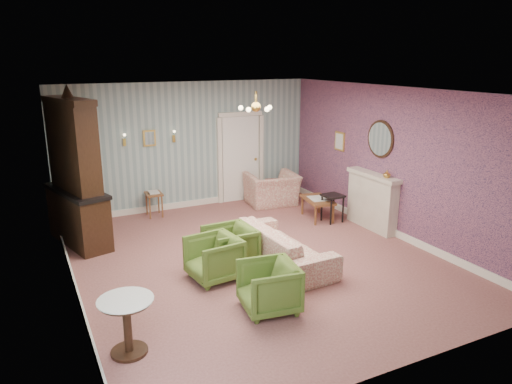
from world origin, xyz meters
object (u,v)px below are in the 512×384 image
fireplace (372,201)px  side_table_black (332,208)px  coffee_table (317,209)px  pedestal_table (127,326)px  sofa_chintz (283,239)px  wingback_chair (272,184)px  olive_chair_c (230,245)px  olive_chair_a (269,285)px  olive_chair_b (214,256)px  dresser (74,169)px

fireplace → side_table_black: 0.88m
coffee_table → pedestal_table: 5.77m
sofa_chintz → side_table_black: size_ratio=3.66×
wingback_chair → pedestal_table: 6.36m
olive_chair_c → sofa_chintz: bearing=73.8°
olive_chair_c → coffee_table: olive_chair_c is taller
olive_chair_a → fireplace: 4.06m
sofa_chintz → coffee_table: size_ratio=2.44×
side_table_black → wingback_chair: bearing=108.1°
olive_chair_b → wingback_chair: 4.19m
dresser → side_table_black: 5.25m
fireplace → coffee_table: size_ratio=1.55×
olive_chair_a → olive_chair_b: 1.30m
olive_chair_a → wingback_chair: 5.05m
sofa_chintz → coffee_table: bearing=-49.5°
olive_chair_b → side_table_black: size_ratio=1.28×
olive_chair_a → side_table_black: olive_chair_a is taller
olive_chair_b → sofa_chintz: sofa_chintz is taller
sofa_chintz → wingback_chair: size_ratio=1.91×
fireplace → side_table_black: (-0.51, 0.66, -0.28)m
sofa_chintz → olive_chair_a: bearing=141.2°
wingback_chair → dresser: size_ratio=0.40×
olive_chair_c → side_table_black: size_ratio=1.30×
olive_chair_a → wingback_chair: bearing=159.2°
olive_chair_c → coffee_table: 3.10m
coffee_table → olive_chair_b: bearing=-150.3°
fireplace → coffee_table: bearing=124.7°
olive_chair_c → pedestal_table: bearing=-52.0°
olive_chair_a → wingback_chair: (2.43, 4.43, 0.12)m
dresser → olive_chair_a: bearing=-77.6°
sofa_chintz → wingback_chair: wingback_chair is taller
olive_chair_a → dresser: (-2.02, 3.84, 1.07)m
olive_chair_c → fireplace: bearing=96.6°
olive_chair_a → sofa_chintz: (0.98, 1.33, 0.05)m
wingback_chair → dresser: dresser is taller
olive_chair_c → side_table_black: (2.89, 1.17, -0.09)m
olive_chair_c → sofa_chintz: 0.92m
olive_chair_a → dresser: size_ratio=0.26×
olive_chair_b → fireplace: (3.80, 0.80, 0.19)m
fireplace → olive_chair_b: bearing=-168.1°
dresser → coffee_table: (4.83, -0.80, -1.22)m
wingback_chair → pedestal_table: wingback_chair is taller
sofa_chintz → pedestal_table: 3.31m
fireplace → wingback_chair: bearing=114.2°
dresser → fireplace: size_ratio=2.07×
fireplace → coffee_table: fireplace is taller
coffee_table → side_table_black: (0.17, -0.31, 0.07)m
sofa_chintz → fireplace: 2.62m
wingback_chair → pedestal_table: size_ratio=1.61×
side_table_black → olive_chair_c: bearing=-158.0°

